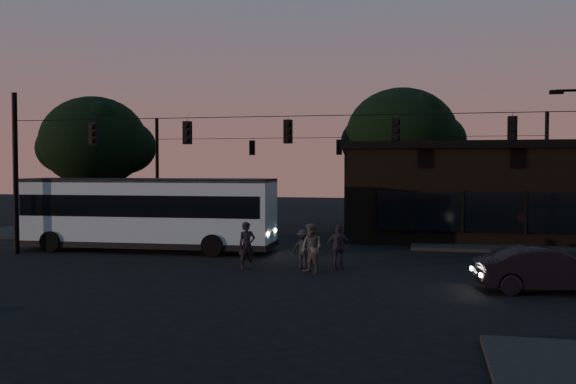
% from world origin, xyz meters
% --- Properties ---
extents(ground, '(120.00, 120.00, 0.00)m').
position_xyz_m(ground, '(0.00, 0.00, 0.00)').
color(ground, black).
rests_on(ground, ground).
extents(sidewalk_far_right, '(14.00, 10.00, 0.15)m').
position_xyz_m(sidewalk_far_right, '(12.00, 14.00, 0.07)').
color(sidewalk_far_right, black).
rests_on(sidewalk_far_right, ground).
extents(sidewalk_far_left, '(14.00, 10.00, 0.15)m').
position_xyz_m(sidewalk_far_left, '(-14.00, 14.00, 0.07)').
color(sidewalk_far_left, black).
rests_on(sidewalk_far_left, ground).
extents(building, '(15.40, 10.41, 5.40)m').
position_xyz_m(building, '(9.00, 15.97, 2.71)').
color(building, black).
rests_on(building, ground).
extents(tree_behind, '(7.60, 7.60, 9.43)m').
position_xyz_m(tree_behind, '(4.00, 22.00, 6.19)').
color(tree_behind, black).
rests_on(tree_behind, ground).
extents(tree_left, '(6.40, 6.40, 8.30)m').
position_xyz_m(tree_left, '(-14.00, 13.00, 5.57)').
color(tree_left, black).
rests_on(tree_left, ground).
extents(signal_rig_near, '(26.24, 0.30, 7.50)m').
position_xyz_m(signal_rig_near, '(0.00, 4.00, 4.45)').
color(signal_rig_near, black).
rests_on(signal_rig_near, ground).
extents(signal_rig_far, '(26.24, 0.30, 7.50)m').
position_xyz_m(signal_rig_far, '(0.00, 20.00, 4.20)').
color(signal_rig_far, black).
rests_on(signal_rig_far, ground).
extents(bus, '(12.49, 3.39, 3.49)m').
position_xyz_m(bus, '(-7.49, 6.32, 1.96)').
color(bus, '#9BB8C6').
rests_on(bus, ground).
extents(car, '(4.65, 2.23, 1.47)m').
position_xyz_m(car, '(9.60, -0.50, 0.74)').
color(car, black).
rests_on(car, ground).
extents(pedestrian_a, '(0.82, 0.75, 1.88)m').
position_xyz_m(pedestrian_a, '(-1.24, 1.99, 0.94)').
color(pedestrian_a, black).
rests_on(pedestrian_a, ground).
extents(pedestrian_b, '(1.18, 1.15, 1.92)m').
position_xyz_m(pedestrian_b, '(1.46, 1.50, 0.96)').
color(pedestrian_b, '#4D4D46').
rests_on(pedestrian_b, ground).
extents(pedestrian_c, '(1.06, 0.47, 1.78)m').
position_xyz_m(pedestrian_c, '(2.36, 2.63, 0.89)').
color(pedestrian_c, '#312831').
rests_on(pedestrian_c, ground).
extents(pedestrian_d, '(1.12, 0.82, 1.56)m').
position_xyz_m(pedestrian_d, '(0.92, 2.73, 0.78)').
color(pedestrian_d, black).
rests_on(pedestrian_d, ground).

